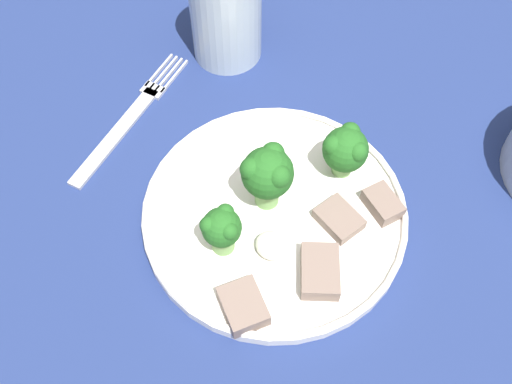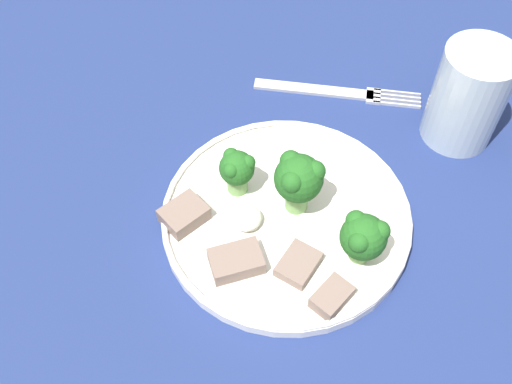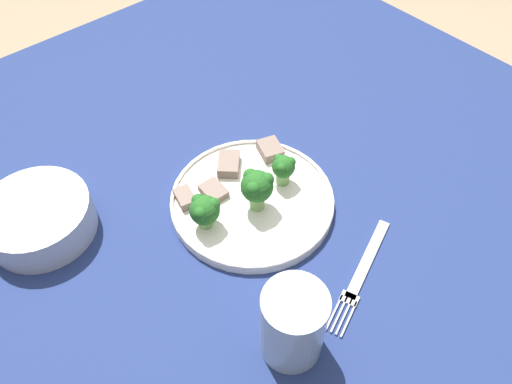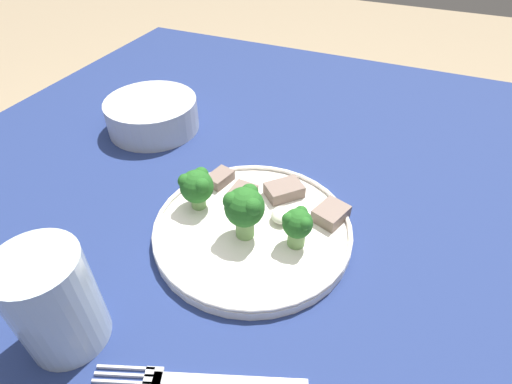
% 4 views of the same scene
% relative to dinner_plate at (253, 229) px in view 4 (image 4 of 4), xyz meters
% --- Properties ---
extents(table, '(1.28, 1.18, 0.75)m').
position_rel_dinner_plate_xyz_m(table, '(-0.02, -0.03, -0.09)').
color(table, navy).
rests_on(table, ground_plane).
extents(dinner_plate, '(0.25, 0.25, 0.02)m').
position_rel_dinner_plate_xyz_m(dinner_plate, '(0.00, 0.00, 0.00)').
color(dinner_plate, white).
rests_on(dinner_plate, table).
extents(fork, '(0.09, 0.19, 0.00)m').
position_rel_dinner_plate_xyz_m(fork, '(-0.19, -0.03, -0.01)').
color(fork, '#B2B2B7').
rests_on(fork, table).
extents(cream_bowl, '(0.15, 0.15, 0.05)m').
position_rel_dinner_plate_xyz_m(cream_bowl, '(0.17, 0.26, 0.02)').
color(cream_bowl, '#B7BCC6').
rests_on(cream_bowl, table).
extents(drinking_glass, '(0.08, 0.08, 0.11)m').
position_rel_dinner_plate_xyz_m(drinking_glass, '(-0.20, 0.11, 0.04)').
color(drinking_glass, '#B2C1CC').
rests_on(drinking_glass, table).
extents(broccoli_floret_near_rim_left, '(0.05, 0.05, 0.07)m').
position_rel_dinner_plate_xyz_m(broccoli_floret_near_rim_left, '(-0.01, 0.00, 0.05)').
color(broccoli_floret_near_rim_left, '#709E56').
rests_on(broccoli_floret_near_rim_left, dinner_plate).
extents(broccoli_floret_center_left, '(0.04, 0.04, 0.06)m').
position_rel_dinner_plate_xyz_m(broccoli_floret_center_left, '(0.01, 0.08, 0.04)').
color(broccoli_floret_center_left, '#709E56').
rests_on(broccoli_floret_center_left, dinner_plate).
extents(broccoli_floret_back_left, '(0.04, 0.04, 0.05)m').
position_rel_dinner_plate_xyz_m(broccoli_floret_back_left, '(-0.00, -0.06, 0.04)').
color(broccoli_floret_back_left, '#709E56').
rests_on(broccoli_floret_back_left, dinner_plate).
extents(meat_slice_front_slice, '(0.04, 0.03, 0.02)m').
position_rel_dinner_plate_xyz_m(meat_slice_front_slice, '(0.06, 0.08, 0.01)').
color(meat_slice_front_slice, '#756056').
rests_on(meat_slice_front_slice, dinner_plate).
extents(meat_slice_middle_slice, '(0.06, 0.06, 0.02)m').
position_rel_dinner_plate_xyz_m(meat_slice_middle_slice, '(0.07, -0.01, 0.01)').
color(meat_slice_middle_slice, '#756056').
rests_on(meat_slice_middle_slice, dinner_plate).
extents(meat_slice_rear_slice, '(0.04, 0.03, 0.01)m').
position_rel_dinner_plate_xyz_m(meat_slice_rear_slice, '(0.05, 0.04, 0.01)').
color(meat_slice_rear_slice, '#756056').
rests_on(meat_slice_rear_slice, dinner_plate).
extents(meat_slice_edge_slice, '(0.05, 0.05, 0.02)m').
position_rel_dinner_plate_xyz_m(meat_slice_edge_slice, '(0.05, -0.09, 0.01)').
color(meat_slice_edge_slice, '#756056').
rests_on(meat_slice_edge_slice, dinner_plate).
extents(sauce_dollop, '(0.03, 0.03, 0.02)m').
position_rel_dinner_plate_xyz_m(sauce_dollop, '(0.03, -0.03, 0.01)').
color(sauce_dollop, silver).
rests_on(sauce_dollop, dinner_plate).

